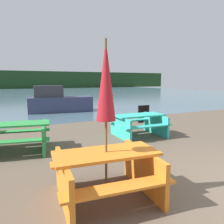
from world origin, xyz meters
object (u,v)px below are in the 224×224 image
Objects in this scene: picnic_table_green at (16,135)px; boat at (58,102)px; picnic_table_teal at (139,123)px; umbrella_crimson at (106,82)px; picnic_table_orange at (106,170)px; signboard at (144,114)px.

boat is (2.66, 6.81, 0.14)m from picnic_table_green.
picnic_table_teal is 4.19m from umbrella_crimson.
picnic_table_green is at bearing 178.71° from picnic_table_teal.
picnic_table_green is 0.78× the size of umbrella_crimson.
umbrella_crimson reaches higher than picnic_table_green.
picnic_table_teal is at bearing 48.91° from picnic_table_orange.
picnic_table_teal is at bearing -128.59° from signboard.
boat reaches higher than signboard.
picnic_table_teal is at bearing -1.29° from picnic_table_green.
boat is at bearing 117.42° from signboard.
picnic_table_orange is 0.92× the size of picnic_table_green.
picnic_table_green reaches higher than picnic_table_orange.
picnic_table_teal is 0.70× the size of umbrella_crimson.
picnic_table_green is 5.56m from signboard.
boat is (1.55, 9.87, -1.23)m from umbrella_crimson.
picnic_table_orange is 0.71× the size of umbrella_crimson.
boat is at bearing 81.05° from umbrella_crimson.
signboard is (1.53, 1.92, -0.06)m from picnic_table_teal.
signboard reaches higher than picnic_table_teal.
picnic_table_green is 3.53m from umbrella_crimson.
boat is (1.55, 9.87, 0.14)m from picnic_table_orange.
signboard reaches higher than picnic_table_green.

